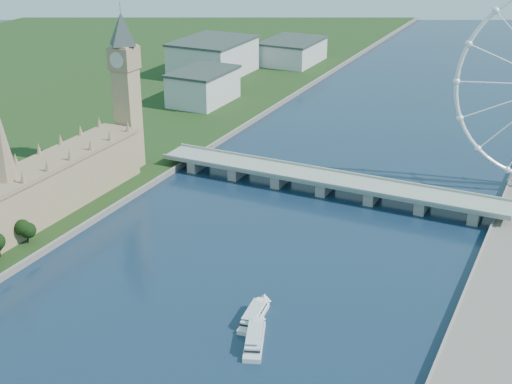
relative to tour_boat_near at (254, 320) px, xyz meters
The scene contains 6 objects.
parliament_range 151.88m from the tour_boat_near, behind, with size 24.00×200.00×70.00m.
big_ben 205.68m from the tour_boat_near, 140.37° to the left, with size 20.02×20.02×110.00m.
westminster_bridge 147.91m from the tour_boat_near, 98.52° to the left, with size 220.00×22.00×9.50m.
city_skyline 406.93m from the tour_boat_near, 87.56° to the left, with size 505.00×280.00×32.00m.
tour_boat_near is the anchor object (origin of this frame).
tour_boat_far 17.18m from the tour_boat_near, 63.08° to the right, with size 7.67×30.01×6.63m, color silver, non-canonical shape.
Camera 1 is at (136.46, -81.14, 173.14)m, focal length 50.00 mm.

